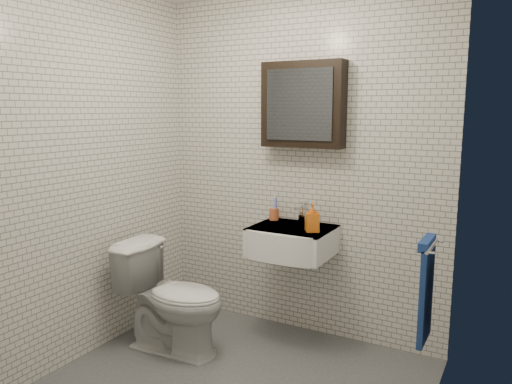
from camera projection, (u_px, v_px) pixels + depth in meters
room_shell at (227, 146)px, 2.77m from camera, size 2.22×2.02×2.51m
washbasin at (290, 241)px, 3.49m from camera, size 0.55×0.50×0.20m
faucet at (302, 213)px, 3.64m from camera, size 0.06×0.20×0.15m
mirror_cabinet at (303, 105)px, 3.50m from camera, size 0.60×0.15×0.60m
towel_rail at (426, 286)px, 2.69m from camera, size 0.09×0.30×0.58m
toothbrush_cup at (274, 214)px, 3.73m from camera, size 0.08×0.08×0.19m
soap_bottle at (312, 218)px, 3.37m from camera, size 0.12×0.12×0.19m
toilet at (173, 298)px, 3.45m from camera, size 0.77×0.47×0.76m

